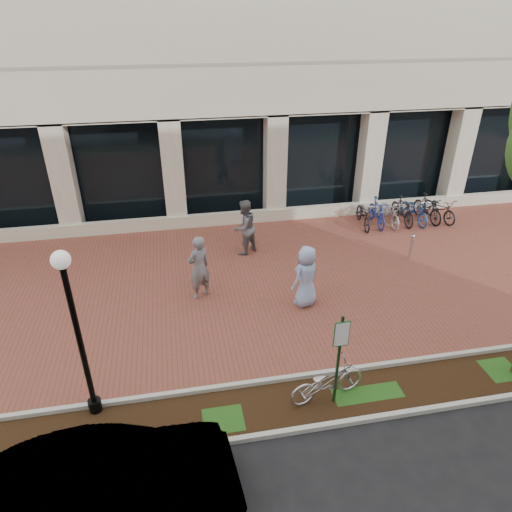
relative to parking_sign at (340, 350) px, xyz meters
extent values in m
plane|color=black|center=(-1.04, 5.35, -1.50)|extent=(120.00, 120.00, 0.00)
cube|color=brown|center=(-1.04, 5.35, -1.49)|extent=(40.00, 9.00, 0.01)
cube|color=black|center=(-1.04, 0.10, -1.49)|extent=(40.00, 1.50, 0.01)
cube|color=#B4B4AA|center=(-1.04, 0.85, -1.44)|extent=(40.00, 0.12, 0.12)
cube|color=#B4B4AA|center=(-1.04, -0.65, -1.44)|extent=(40.00, 0.12, 0.12)
cube|color=black|center=(-1.04, 10.95, 0.60)|extent=(40.00, 0.15, 4.20)
cube|color=beige|center=(-1.04, 9.85, -1.25)|extent=(40.00, 0.25, 0.50)
cube|color=beige|center=(-1.04, 10.25, 0.60)|extent=(0.80, 0.80, 4.20)
cube|color=#143819|center=(0.00, 0.01, -0.33)|extent=(0.05, 0.05, 2.34)
cube|color=#175E2E|center=(0.00, -0.02, 0.42)|extent=(0.34, 0.02, 0.62)
cube|color=white|center=(0.00, -0.03, 0.42)|extent=(0.30, 0.01, 0.56)
cylinder|color=black|center=(-5.19, 0.75, -1.35)|extent=(0.28, 0.28, 0.30)
cylinder|color=black|center=(-5.19, 0.75, 0.32)|extent=(0.12, 0.12, 3.63)
sphere|color=silver|center=(-5.19, 0.75, 2.28)|extent=(0.36, 0.36, 0.36)
imported|color=#B8B7BC|center=(-0.13, 0.17, -1.02)|extent=(1.90, 0.98, 0.95)
imported|color=slate|center=(-2.56, 4.81, -0.49)|extent=(0.88, 0.78, 2.01)
imported|color=slate|center=(-0.79, 7.30, -0.50)|extent=(1.23, 1.17, 1.99)
imported|color=#92ABD9|center=(0.42, 3.82, -0.55)|extent=(1.10, 0.98, 1.89)
cylinder|color=silver|center=(4.83, 5.81, -1.09)|extent=(0.11, 0.11, 0.80)
sphere|color=silver|center=(4.83, 5.81, -0.64)|extent=(0.12, 0.12, 0.12)
imported|color=black|center=(4.25, 8.65, -1.00)|extent=(0.89, 1.94, 0.98)
imported|color=navy|center=(4.80, 8.65, -0.95)|extent=(0.66, 1.85, 1.09)
imported|color=#B0AFB4|center=(5.35, 8.65, -1.00)|extent=(0.70, 1.89, 0.98)
imported|color=black|center=(5.90, 8.65, -0.95)|extent=(0.56, 1.83, 1.09)
imported|color=#204B95|center=(6.45, 8.65, -1.00)|extent=(0.79, 1.91, 0.98)
imported|color=black|center=(7.00, 8.65, -0.95)|extent=(0.74, 1.87, 1.09)
imported|color=black|center=(7.55, 8.65, -1.00)|extent=(0.98, 1.96, 0.98)
cylinder|color=silver|center=(5.90, 8.65, -1.10)|extent=(0.04, 0.04, 0.80)
imported|color=#A6A5AA|center=(-4.71, -1.79, -0.74)|extent=(4.69, 2.02, 1.50)
camera|label=1|loc=(-3.09, -6.90, 6.27)|focal=32.00mm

